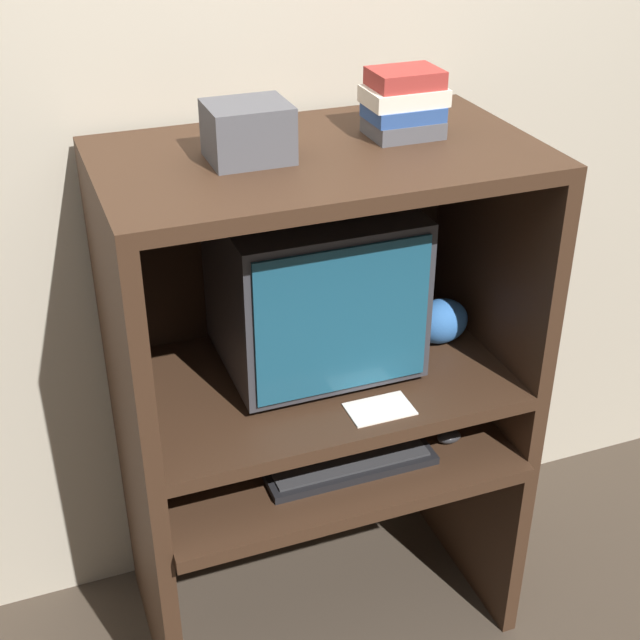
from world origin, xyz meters
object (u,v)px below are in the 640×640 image
at_px(keyboard, 348,461).
at_px(book_stack, 404,104).
at_px(crt_monitor, 314,285).
at_px(storage_box, 248,132).
at_px(snack_bag, 441,321).
at_px(mouse, 449,437).

relative_size(keyboard, book_stack, 2.44).
distance_m(crt_monitor, storage_box, 0.45).
height_order(book_stack, storage_box, book_stack).
relative_size(keyboard, snack_bag, 2.93).
xyz_separation_m(crt_monitor, keyboard, (0.02, -0.20, -0.40)).
distance_m(keyboard, mouse, 0.28).
xyz_separation_m(book_stack, storage_box, (-0.37, -0.03, -0.01)).
relative_size(snack_bag, book_stack, 0.83).
distance_m(snack_bag, storage_box, 0.77).
height_order(crt_monitor, snack_bag, crt_monitor).
bearing_deg(mouse, storage_box, 162.37).
bearing_deg(book_stack, keyboard, -137.99).
height_order(keyboard, storage_box, storage_box).
height_order(snack_bag, storage_box, storage_box).
bearing_deg(crt_monitor, book_stack, -6.21).
relative_size(mouse, storage_box, 0.38).
bearing_deg(storage_box, snack_bag, 3.39).
xyz_separation_m(keyboard, book_stack, (0.19, 0.17, 0.83)).
xyz_separation_m(crt_monitor, book_stack, (0.21, -0.02, 0.43)).
relative_size(mouse, snack_bag, 0.44).
relative_size(snack_bag, storage_box, 0.85).
xyz_separation_m(mouse, book_stack, (-0.09, 0.18, 0.83)).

